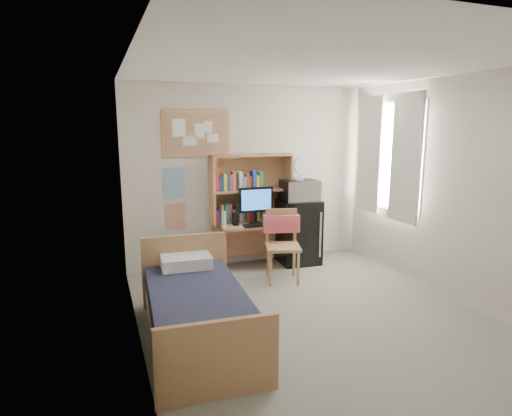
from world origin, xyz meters
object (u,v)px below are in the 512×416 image
object	(u,v)px
monitor	(256,205)
speaker_right	(276,216)
speaker_left	(236,219)
desk	(255,245)
desk_chair	(283,246)
mini_fridge	(298,231)
bed	(198,316)
microwave	(299,190)
desk_fan	(300,169)
bulletin_board	(196,133)

from	to	relation	value
monitor	speaker_right	bearing A→B (deg)	-0.00
speaker_left	speaker_right	size ratio (longest dim) A/B	0.97
desk	desk_chair	distance (m)	0.69
desk_chair	mini_fridge	xyz separation A→B (m)	(0.54, 0.66, -0.00)
monitor	speaker_right	xyz separation A→B (m)	(0.30, -0.01, -0.17)
desk	desk_chair	xyz separation A→B (m)	(0.15, -0.66, 0.15)
desk_chair	mini_fridge	size ratio (longest dim) A/B	1.00
bed	speaker_right	distance (m)	2.41
desk_chair	monitor	xyz separation A→B (m)	(-0.15, 0.60, 0.45)
desk_chair	mini_fridge	bearing A→B (deg)	67.19
speaker_right	microwave	size ratio (longest dim) A/B	0.36
desk_chair	microwave	size ratio (longest dim) A/B	1.88
desk	desk_chair	size ratio (longest dim) A/B	1.11
mini_fridge	speaker_left	distance (m)	1.03
speaker_right	speaker_left	bearing A→B (deg)	180.00
bed	speaker_left	bearing A→B (deg)	65.48
desk	speaker_left	size ratio (longest dim) A/B	5.91
desk	microwave	size ratio (longest dim) A/B	2.09
speaker_left	microwave	size ratio (longest dim) A/B	0.35
bed	microwave	distance (m)	2.80
monitor	desk_fan	distance (m)	0.84
bulletin_board	mini_fridge	bearing A→B (deg)	-11.10
microwave	desk_fan	distance (m)	0.30
desk	desk_fan	xyz separation A→B (m)	(0.69, -0.02, 1.07)
microwave	bulletin_board	bearing A→B (deg)	170.89
bulletin_board	bed	size ratio (longest dim) A/B	0.52
mini_fridge	monitor	distance (m)	0.83
speaker_right	bed	bearing A→B (deg)	-130.04
speaker_right	microwave	bearing A→B (deg)	7.72
desk_fan	microwave	bearing A→B (deg)	0.00
mini_fridge	desk	bearing A→B (deg)	-177.23
bulletin_board	desk	world-z (taller)	bulletin_board
monitor	desk_fan	world-z (taller)	desk_fan
bulletin_board	mini_fridge	xyz separation A→B (m)	(1.45, -0.28, -1.44)
mini_fridge	microwave	size ratio (longest dim) A/B	1.88
desk	speaker_left	world-z (taller)	speaker_left
bed	speaker_right	bearing A→B (deg)	52.38
microwave	mini_fridge	bearing A→B (deg)	90.00
desk_fan	desk	bearing A→B (deg)	-178.88
desk_chair	monitor	world-z (taller)	monitor
bulletin_board	speaker_left	xyz separation A→B (m)	(0.45, -0.34, -1.17)
desk_chair	desk_fan	world-z (taller)	desk_fan
desk	mini_fridge	distance (m)	0.71
desk_chair	mini_fridge	world-z (taller)	same
monitor	desk_fan	size ratio (longest dim) A/B	1.67
mini_fridge	microwave	world-z (taller)	microwave
bulletin_board	desk_fan	bearing A→B (deg)	-11.87
monitor	microwave	size ratio (longest dim) A/B	1.04
desk_fan	monitor	bearing A→B (deg)	-173.93
desk	speaker_left	distance (m)	0.52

